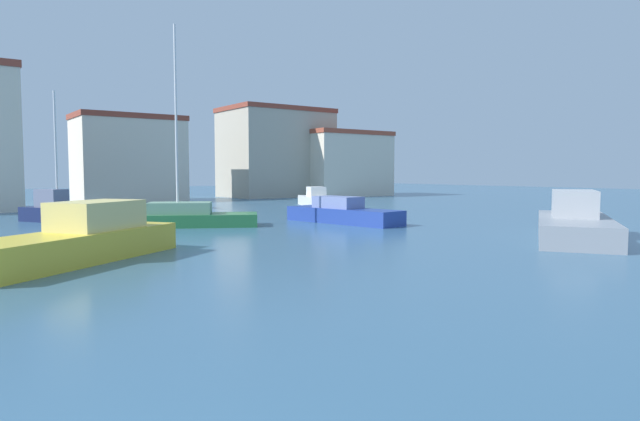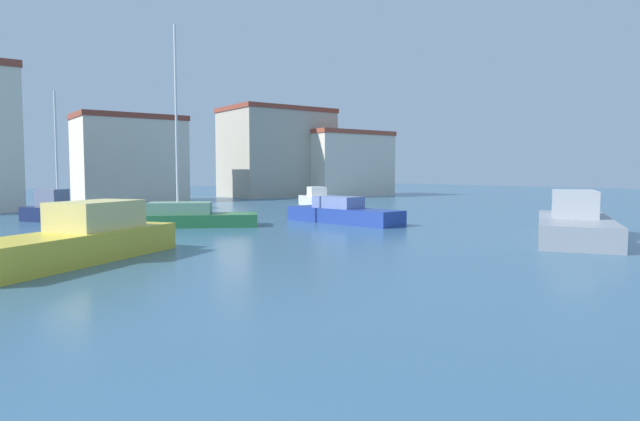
# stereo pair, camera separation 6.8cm
# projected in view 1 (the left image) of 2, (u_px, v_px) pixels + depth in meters

# --- Properties ---
(water) EXTENTS (160.00, 160.00, 0.00)m
(water) POSITION_uv_depth(u_px,v_px,m) (289.00, 228.00, 27.95)
(water) COLOR #38607F
(water) RESTS_ON ground
(sailboat_green_near_pier) EXTENTS (8.27, 5.89, 10.32)m
(sailboat_green_near_pier) POSITION_uv_depth(u_px,v_px,m) (178.00, 217.00, 28.55)
(sailboat_green_near_pier) COLOR #28703D
(sailboat_green_near_pier) RESTS_ON water
(motorboat_grey_center_channel) EXTENTS (8.92, 7.11, 2.04)m
(motorboat_grey_center_channel) POSITION_uv_depth(u_px,v_px,m) (574.00, 223.00, 23.40)
(motorboat_grey_center_channel) COLOR gray
(motorboat_grey_center_channel) RESTS_ON water
(motorboat_blue_distant_north) EXTENTS (3.07, 7.44, 1.46)m
(motorboat_blue_distant_north) POSITION_uv_depth(u_px,v_px,m) (342.00, 213.00, 30.63)
(motorboat_blue_distant_north) COLOR #233D93
(motorboat_blue_distant_north) RESTS_ON water
(sailboat_navy_outer_mooring) EXTENTS (3.58, 4.76, 7.36)m
(sailboat_navy_outer_mooring) POSITION_uv_depth(u_px,v_px,m) (56.00, 210.00, 31.10)
(sailboat_navy_outer_mooring) COLOR #19234C
(sailboat_navy_outer_mooring) RESTS_ON water
(motorboat_white_far_left) EXTENTS (4.66, 7.56, 1.60)m
(motorboat_white_far_left) POSITION_uv_depth(u_px,v_px,m) (318.00, 200.00, 45.05)
(motorboat_white_far_left) COLOR white
(motorboat_white_far_left) RESTS_ON water
(motorboat_yellow_far_right) EXTENTS (7.65, 6.26, 1.88)m
(motorboat_yellow_far_right) POSITION_uv_depth(u_px,v_px,m) (79.00, 240.00, 17.43)
(motorboat_yellow_far_right) COLOR gold
(motorboat_yellow_far_right) RESTS_ON water
(waterfront_apartments) EXTENTS (9.84, 6.03, 8.22)m
(waterfront_apartments) POSITION_uv_depth(u_px,v_px,m) (129.00, 158.00, 52.75)
(waterfront_apartments) COLOR beige
(waterfront_apartments) RESTS_ON ground
(warehouse_block) EXTENTS (11.71, 8.29, 10.05)m
(warehouse_block) POSITION_uv_depth(u_px,v_px,m) (276.00, 153.00, 63.33)
(warehouse_block) COLOR #B2A893
(warehouse_block) RESTS_ON ground
(harbor_office) EXTENTS (10.55, 8.50, 7.57)m
(harbor_office) POSITION_uv_depth(u_px,v_px,m) (338.00, 164.00, 65.57)
(harbor_office) COLOR beige
(harbor_office) RESTS_ON ground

